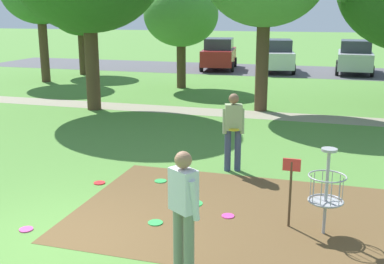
{
  "coord_description": "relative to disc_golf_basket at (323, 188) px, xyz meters",
  "views": [
    {
      "loc": [
        3.89,
        -5.65,
        3.38
      ],
      "look_at": [
        1.21,
        3.34,
        1.0
      ],
      "focal_mm": 44.4,
      "sensor_mm": 36.0,
      "label": 1
    }
  ],
  "objects": [
    {
      "name": "player_foreground_watching",
      "position": [
        -1.94,
        2.56,
        0.21
      ],
      "size": [
        0.5,
        0.44,
        1.71
      ],
      "color": "#384260",
      "rests_on": "ground"
    },
    {
      "name": "parked_car_center_right",
      "position": [
        1.14,
        21.18,
        0.17
      ],
      "size": [
        2.0,
        4.21,
        1.84
      ],
      "color": "#B2B7BC",
      "rests_on": "ground"
    },
    {
      "name": "parking_lot_strip",
      "position": [
        -3.86,
        21.26,
        -0.75
      ],
      "size": [
        36.0,
        6.0,
        0.01
      ],
      "primitive_type": "cube",
      "color": "#4C4C51",
      "rests_on": "ground"
    },
    {
      "name": "tree_far_left",
      "position": [
        -13.26,
        16.36,
        2.74
      ],
      "size": [
        3.32,
        3.32,
        4.94
      ],
      "color": "#4C3823",
      "rests_on": "ground"
    },
    {
      "name": "parked_car_center_left",
      "position": [
        -3.19,
        20.75,
        0.17
      ],
      "size": [
        2.5,
        4.44,
        1.84
      ],
      "color": "silver",
      "rests_on": "ground"
    },
    {
      "name": "disc_golf_basket",
      "position": [
        0.0,
        0.0,
        0.0
      ],
      "size": [
        0.98,
        0.58,
        1.39
      ],
      "color": "#9E9EA3",
      "rests_on": "ground"
    },
    {
      "name": "frisbee_scattered_b",
      "position": [
        -4.5,
        -1.24,
        -0.74
      ],
      "size": [
        0.22,
        0.22,
        0.02
      ],
      "primitive_type": "cylinder",
      "color": "#E53D99",
      "rests_on": "ground"
    },
    {
      "name": "tree_near_left",
      "position": [
        -6.6,
        13.39,
        2.49
      ],
      "size": [
        3.31,
        3.31,
        4.68
      ],
      "color": "#4C3823",
      "rests_on": "ground"
    },
    {
      "name": "gravel_path",
      "position": [
        -3.86,
        8.49,
        -0.75
      ],
      "size": [
        40.0,
        1.26,
        0.0
      ],
      "primitive_type": "cube",
      "color": "gray",
      "rests_on": "ground"
    },
    {
      "name": "frisbee_mid_grass",
      "position": [
        -3.21,
        1.46,
        -0.74
      ],
      "size": [
        0.25,
        0.25,
        0.02
      ],
      "primitive_type": "cylinder",
      "color": "green",
      "rests_on": "ground"
    },
    {
      "name": "frisbee_by_tee",
      "position": [
        -2.6,
        -0.42,
        -0.74
      ],
      "size": [
        0.25,
        0.25,
        0.02
      ],
      "primitive_type": "cylinder",
      "color": "green",
      "rests_on": "ground"
    },
    {
      "name": "ground_plane",
      "position": [
        -3.86,
        -1.5,
        -0.75
      ],
      "size": [
        160.0,
        160.0,
        0.0
      ],
      "primitive_type": "plane",
      "color": "#518438"
    },
    {
      "name": "dirt_tee_pad",
      "position": [
        -1.43,
        0.34,
        -0.75
      ],
      "size": [
        5.43,
        3.91,
        0.01
      ],
      "primitive_type": "cube",
      "color": "brown",
      "rests_on": "ground"
    },
    {
      "name": "parked_car_leftmost",
      "position": [
        -6.64,
        20.95,
        0.17
      ],
      "size": [
        2.4,
        4.41,
        1.84
      ],
      "color": "maroon",
      "rests_on": "ground"
    },
    {
      "name": "player_waiting_left",
      "position": [
        -1.67,
        -1.8,
        0.21
      ],
      "size": [
        0.48,
        0.45,
        1.71
      ],
      "color": "slate",
      "rests_on": "ground"
    },
    {
      "name": "frisbee_near_basket",
      "position": [
        -1.51,
        0.18,
        -0.74
      ],
      "size": [
        0.22,
        0.22,
        0.02
      ],
      "primitive_type": "cylinder",
      "color": "#E53D99",
      "rests_on": "ground"
    },
    {
      "name": "frisbee_scattered_a",
      "position": [
        -4.37,
        1.01,
        -0.74
      ],
      "size": [
        0.23,
        0.23,
        0.02
      ],
      "primitive_type": "cylinder",
      "color": "red",
      "rests_on": "ground"
    }
  ]
}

